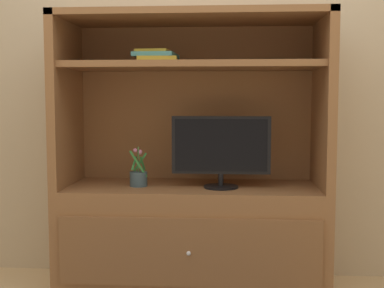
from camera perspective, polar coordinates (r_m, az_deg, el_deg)
The scene contains 5 objects.
painted_rear_wall at distance 3.35m, azimuth 0.49°, elevation 9.58°, with size 6.00×0.10×2.80m, color tan.
media_console at distance 3.07m, azimuth 0.08°, elevation -6.75°, with size 1.54×0.60×1.61m.
tv_monitor at distance 2.94m, azimuth 3.22°, elevation -0.56°, with size 0.56×0.20×0.41m.
potted_plant at distance 3.03m, azimuth -5.92°, elevation -3.68°, with size 0.11×0.10×0.23m.
magazine_stack at distance 3.02m, azimuth -3.88°, elevation 9.55°, with size 0.25×0.34×0.07m.
Camera 1 is at (0.21, -2.59, 1.15)m, focal length 48.36 mm.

